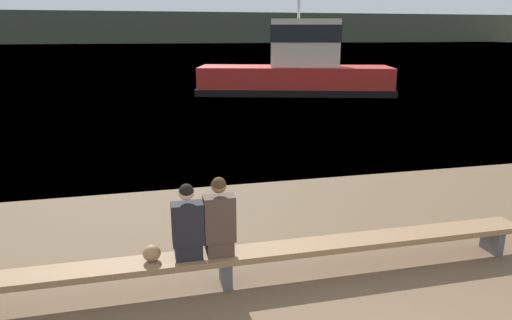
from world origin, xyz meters
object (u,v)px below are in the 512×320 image
person_right (219,221)px  shopping_bag (152,253)px  tugboat_red (297,71)px  bench_main (225,258)px  person_left (188,226)px

person_right → shopping_bag: bearing=178.8°
shopping_bag → tugboat_red: 19.74m
bench_main → tugboat_red: bearing=68.9°
bench_main → person_left: (-0.46, -0.00, 0.50)m
shopping_bag → tugboat_red: (7.90, 18.08, 0.66)m
bench_main → shopping_bag: 0.93m
person_right → shopping_bag: 0.91m
shopping_bag → tugboat_red: bearing=66.4°
bench_main → person_right: (-0.07, -0.00, 0.52)m
bench_main → person_left: person_left is taller
person_right → shopping_bag: size_ratio=4.71×
person_left → person_right: 0.39m
person_left → tugboat_red: size_ratio=0.09×
bench_main → tugboat_red: (6.99, 18.10, 0.84)m
person_left → tugboat_red: (7.45, 18.10, 0.34)m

